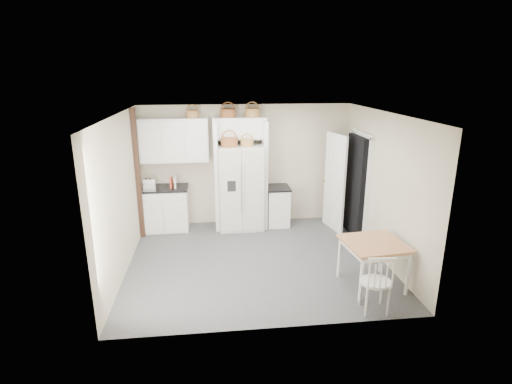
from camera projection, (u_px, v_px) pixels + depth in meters
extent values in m
plane|color=#353538|center=(257.00, 260.00, 7.19)|extent=(4.50, 4.50, 0.00)
plane|color=white|center=(257.00, 114.00, 6.43)|extent=(4.50, 4.50, 0.00)
plane|color=#B7A88E|center=(246.00, 165.00, 8.71)|extent=(4.50, 0.00, 4.50)
plane|color=#B7A88E|center=(121.00, 195.00, 6.56)|extent=(0.00, 4.00, 4.00)
plane|color=#B7A88E|center=(383.00, 187.00, 7.06)|extent=(0.00, 4.00, 4.00)
cube|color=silver|center=(241.00, 187.00, 8.47)|extent=(0.93, 0.75, 1.80)
cube|color=silver|center=(165.00, 209.00, 8.48)|extent=(0.97, 0.61, 0.90)
cube|color=silver|center=(277.00, 207.00, 8.76)|extent=(0.47, 0.56, 0.82)
cube|color=#A86C43|center=(372.00, 264.00, 6.25)|extent=(0.97, 0.97, 0.73)
cube|color=silver|center=(376.00, 282.00, 5.55)|extent=(0.47, 0.44, 0.89)
cube|color=black|center=(163.00, 188.00, 8.34)|extent=(1.01, 0.65, 0.04)
cube|color=black|center=(278.00, 188.00, 8.63)|extent=(0.51, 0.60, 0.04)
cube|color=silver|center=(148.00, 184.00, 8.22)|extent=(0.30, 0.18, 0.20)
cube|color=#BA442A|center=(171.00, 183.00, 8.25)|extent=(0.06, 0.16, 0.23)
cube|color=beige|center=(175.00, 182.00, 8.25)|extent=(0.05, 0.17, 0.25)
cylinder|color=brown|center=(192.00, 114.00, 8.10)|extent=(0.26, 0.26, 0.15)
cylinder|color=brown|center=(228.00, 113.00, 8.18)|extent=(0.31, 0.31, 0.17)
cylinder|color=brown|center=(252.00, 113.00, 8.23)|extent=(0.31, 0.31, 0.18)
cylinder|color=brown|center=(229.00, 142.00, 8.07)|extent=(0.34, 0.34, 0.18)
cylinder|color=brown|center=(247.00, 143.00, 8.11)|extent=(0.26, 0.26, 0.14)
cube|color=silver|center=(174.00, 140.00, 8.21)|extent=(1.40, 0.34, 0.90)
cube|color=silver|center=(239.00, 128.00, 8.29)|extent=(1.12, 0.34, 0.45)
cube|color=silver|center=(216.00, 176.00, 8.40)|extent=(0.08, 0.60, 2.30)
cube|color=silver|center=(264.00, 174.00, 8.51)|extent=(0.08, 0.60, 2.30)
cube|color=black|center=(138.00, 175.00, 7.85)|extent=(0.09, 0.09, 2.60)
cube|color=black|center=(357.00, 186.00, 8.08)|extent=(0.18, 0.85, 2.05)
cube|color=white|center=(335.00, 183.00, 8.36)|extent=(0.21, 0.79, 2.05)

